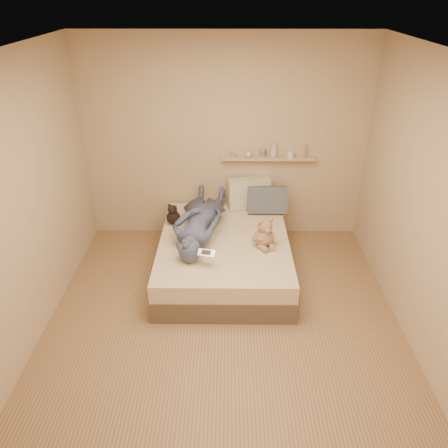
{
  "coord_description": "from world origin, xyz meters",
  "views": [
    {
      "loc": [
        0.04,
        -3.41,
        3.05
      ],
      "look_at": [
        0.0,
        0.65,
        0.8
      ],
      "focal_mm": 35.0,
      "sensor_mm": 36.0,
      "label": 1
    }
  ],
  "objects_px": {
    "teddy_bear": "(265,235)",
    "game_console": "(206,253)",
    "pillow_cream": "(249,193)",
    "person": "(200,219)",
    "pillow_grey": "(267,200)",
    "wall_shelf": "(268,158)",
    "bed": "(224,255)",
    "dark_plush": "(173,215)"
  },
  "relations": [
    {
      "from": "teddy_bear",
      "to": "game_console",
      "type": "bearing_deg",
      "value": -147.64
    },
    {
      "from": "pillow_grey",
      "to": "person",
      "type": "relative_size",
      "value": 0.34
    },
    {
      "from": "bed",
      "to": "teddy_bear",
      "type": "distance_m",
      "value": 0.61
    },
    {
      "from": "teddy_bear",
      "to": "pillow_cream",
      "type": "relative_size",
      "value": 0.65
    },
    {
      "from": "pillow_grey",
      "to": "wall_shelf",
      "type": "height_order",
      "value": "wall_shelf"
    },
    {
      "from": "teddy_bear",
      "to": "dark_plush",
      "type": "distance_m",
      "value": 1.2
    },
    {
      "from": "person",
      "to": "wall_shelf",
      "type": "xyz_separation_m",
      "value": [
        0.84,
        0.75,
        0.47
      ]
    },
    {
      "from": "bed",
      "to": "person",
      "type": "relative_size",
      "value": 1.28
    },
    {
      "from": "person",
      "to": "game_console",
      "type": "bearing_deg",
      "value": 106.98
    },
    {
      "from": "game_console",
      "to": "pillow_cream",
      "type": "relative_size",
      "value": 0.35
    },
    {
      "from": "pillow_cream",
      "to": "pillow_grey",
      "type": "distance_m",
      "value": 0.27
    },
    {
      "from": "dark_plush",
      "to": "pillow_cream",
      "type": "xyz_separation_m",
      "value": [
        0.94,
        0.47,
        0.09
      ]
    },
    {
      "from": "teddy_bear",
      "to": "person",
      "type": "bearing_deg",
      "value": 156.86
    },
    {
      "from": "person",
      "to": "wall_shelf",
      "type": "bearing_deg",
      "value": -130.01
    },
    {
      "from": "dark_plush",
      "to": "pillow_grey",
      "type": "bearing_deg",
      "value": 15.66
    },
    {
      "from": "pillow_grey",
      "to": "person",
      "type": "bearing_deg",
      "value": -147.59
    },
    {
      "from": "bed",
      "to": "pillow_cream",
      "type": "bearing_deg",
      "value": 69.27
    },
    {
      "from": "game_console",
      "to": "wall_shelf",
      "type": "height_order",
      "value": "wall_shelf"
    },
    {
      "from": "teddy_bear",
      "to": "pillow_grey",
      "type": "bearing_deg",
      "value": 83.68
    },
    {
      "from": "game_console",
      "to": "wall_shelf",
      "type": "bearing_deg",
      "value": 63.51
    },
    {
      "from": "game_console",
      "to": "pillow_grey",
      "type": "bearing_deg",
      "value": 59.82
    },
    {
      "from": "game_console",
      "to": "pillow_cream",
      "type": "height_order",
      "value": "pillow_cream"
    },
    {
      "from": "dark_plush",
      "to": "pillow_cream",
      "type": "bearing_deg",
      "value": 26.45
    },
    {
      "from": "pillow_cream",
      "to": "wall_shelf",
      "type": "bearing_deg",
      "value": 18.51
    },
    {
      "from": "bed",
      "to": "dark_plush",
      "type": "bearing_deg",
      "value": 150.09
    },
    {
      "from": "game_console",
      "to": "teddy_bear",
      "type": "bearing_deg",
      "value": 32.36
    },
    {
      "from": "dark_plush",
      "to": "person",
      "type": "height_order",
      "value": "person"
    },
    {
      "from": "dark_plush",
      "to": "person",
      "type": "bearing_deg",
      "value": -30.62
    },
    {
      "from": "dark_plush",
      "to": "pillow_cream",
      "type": "distance_m",
      "value": 1.06
    },
    {
      "from": "bed",
      "to": "teddy_bear",
      "type": "height_order",
      "value": "teddy_bear"
    },
    {
      "from": "dark_plush",
      "to": "wall_shelf",
      "type": "relative_size",
      "value": 0.22
    },
    {
      "from": "teddy_bear",
      "to": "pillow_grey",
      "type": "distance_m",
      "value": 0.85
    },
    {
      "from": "bed",
      "to": "person",
      "type": "bearing_deg",
      "value": 150.92
    },
    {
      "from": "game_console",
      "to": "teddy_bear",
      "type": "distance_m",
      "value": 0.75
    },
    {
      "from": "game_console",
      "to": "teddy_bear",
      "type": "relative_size",
      "value": 0.53
    },
    {
      "from": "person",
      "to": "dark_plush",
      "type": "bearing_deg",
      "value": -22.35
    },
    {
      "from": "teddy_bear",
      "to": "pillow_grey",
      "type": "relative_size",
      "value": 0.72
    },
    {
      "from": "dark_plush",
      "to": "pillow_cream",
      "type": "relative_size",
      "value": 0.48
    },
    {
      "from": "teddy_bear",
      "to": "dark_plush",
      "type": "bearing_deg",
      "value": 154.41
    },
    {
      "from": "bed",
      "to": "dark_plush",
      "type": "xyz_separation_m",
      "value": [
        -0.63,
        0.36,
        0.34
      ]
    },
    {
      "from": "pillow_cream",
      "to": "person",
      "type": "height_order",
      "value": "pillow_cream"
    },
    {
      "from": "game_console",
      "to": "dark_plush",
      "type": "bearing_deg",
      "value": 116.09
    }
  ]
}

